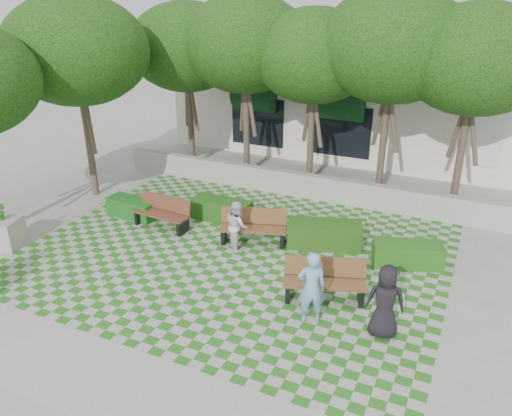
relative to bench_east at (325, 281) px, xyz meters
The scene contains 18 objects.
ground 3.18m from the bench_east, behind, with size 90.00×90.00×0.00m, color gray.
lawn 3.35m from the bench_east, 161.27° to the left, with size 12.00×12.00×0.00m, color #2B721E.
sidewalk_south 5.62m from the bench_east, 124.04° to the right, with size 16.00×2.00×0.01m, color #9E9B93.
sidewalk_west 10.40m from the bench_east, behind, with size 2.00×12.00×0.01m, color #9E9B93.
retaining_wall 7.00m from the bench_east, 116.58° to the left, with size 15.00×0.36×0.90m, color #9E9B93.
bench_east is the anchor object (origin of this frame).
bench_mid 3.58m from the bench_east, 145.38° to the left, with size 2.14×1.29×1.07m.
bench_west 6.36m from the bench_east, 163.95° to the left, with size 2.00×0.79×1.03m.
hedge_east 3.09m from the bench_east, 58.78° to the left, with size 1.92×0.77×0.67m, color #1E5316.
hedge_midright 2.87m from the bench_east, 107.95° to the left, with size 2.20×0.88×0.77m, color #1F4612.
hedge_midleft 5.59m from the bench_east, 146.29° to the left, with size 2.02×0.81×0.71m, color #1C4913.
hedge_west 7.82m from the bench_east, 164.93° to the left, with size 1.81×0.72×0.63m, color #155117.
planter_back 9.75m from the bench_east, behind, with size 1.08×1.08×1.45m.
person_blue 1.11m from the bench_east, 90.14° to the right, with size 0.66×0.44×1.82m, color #72A4CF.
person_dark 1.88m from the bench_east, 26.81° to the right, with size 0.86×0.56×1.76m, color black.
person_white 3.54m from the bench_east, 155.53° to the left, with size 0.75×0.58×1.53m, color silver.
tree_row 9.10m from the bench_east, 129.70° to the left, with size 17.70×13.40×7.41m.
building 14.45m from the bench_east, 98.84° to the left, with size 18.00×8.92×5.15m.
Camera 1 is at (6.13, -10.47, 7.16)m, focal length 35.00 mm.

